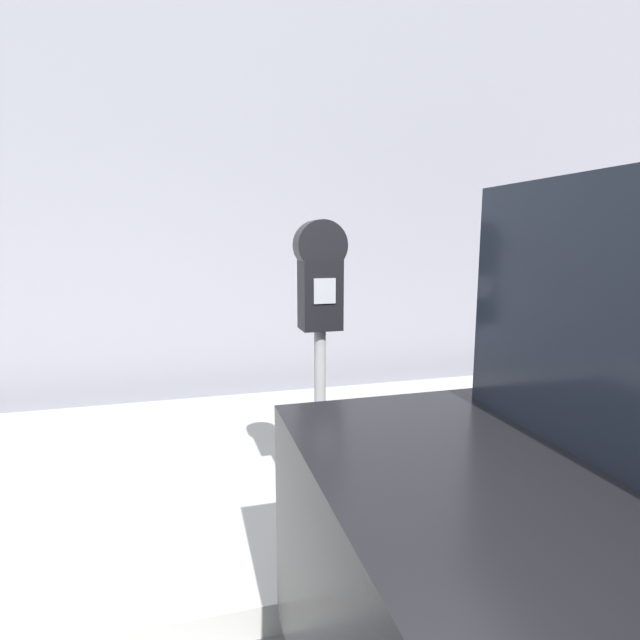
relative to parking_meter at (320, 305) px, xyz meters
name	(u,v)px	position (x,y,z in m)	size (l,w,h in m)	color
sidewalk	(251,467)	(-0.20, 1.03, -1.23)	(24.00, 2.80, 0.14)	#ADAAA3
building_facade	(219,140)	(-0.20, 2.99, 1.24)	(24.00, 0.30, 5.08)	gray
parking_meter	(320,305)	(0.00, 0.00, 0.00)	(0.22, 0.15, 1.53)	gray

